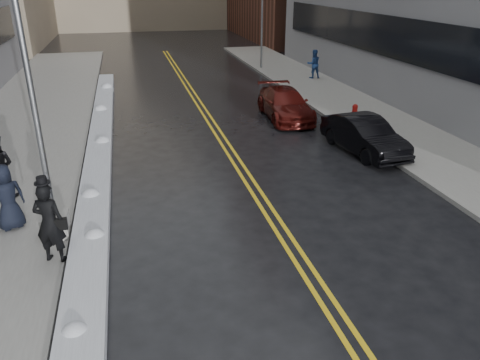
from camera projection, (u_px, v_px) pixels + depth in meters
ground at (196, 266)px, 11.07m from camera, size 160.00×160.00×0.00m
sidewalk_west at (16, 146)px, 18.70m from camera, size 5.50×50.00×0.15m
sidewalk_east at (373, 120)px, 22.11m from camera, size 4.00×50.00×0.15m
lane_line_left at (214, 133)px, 20.48m from camera, size 0.12×50.00×0.01m
lane_line_right at (221, 132)px, 20.55m from camera, size 0.12×50.00×0.01m
snow_ridge at (99, 154)px, 17.60m from camera, size 0.90×30.00×0.34m
lamppost at (42, 149)px, 11.13m from camera, size 0.65×0.65×7.62m
fire_hydrant at (355, 111)px, 21.70m from camera, size 0.26×0.26×0.73m
traffic_signal at (262, 21)px, 32.92m from camera, size 0.16×0.20×6.00m
pedestrian_fedora at (49, 223)px, 10.67m from camera, size 0.83×0.68×1.97m
pedestrian_c at (7, 197)px, 12.11m from camera, size 1.04×0.91×1.79m
pedestrian_east at (314, 64)px, 30.40m from camera, size 0.92×0.73×1.82m
car_black at (364, 135)px, 17.95m from camera, size 1.97×4.37×1.39m
car_maroon at (285, 104)px, 22.34m from camera, size 2.16×4.86×1.38m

